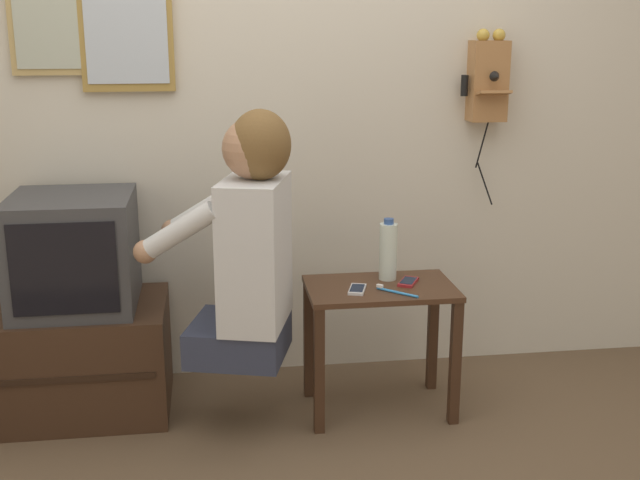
% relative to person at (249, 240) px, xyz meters
% --- Properties ---
extents(wall_back, '(6.80, 0.05, 2.55)m').
position_rel_person_xyz_m(wall_back, '(0.17, 0.58, 0.50)').
color(wall_back, beige).
rests_on(wall_back, ground_plane).
extents(side_table, '(0.60, 0.38, 0.54)m').
position_rel_person_xyz_m(side_table, '(0.53, 0.09, -0.35)').
color(side_table, '#422819').
rests_on(side_table, ground_plane).
extents(person, '(0.61, 0.51, 0.96)m').
position_rel_person_xyz_m(person, '(0.00, 0.00, 0.00)').
color(person, '#2D3347').
rests_on(person, ground_plane).
extents(tv_stand, '(0.70, 0.53, 0.45)m').
position_rel_person_xyz_m(tv_stand, '(-0.69, 0.26, -0.54)').
color(tv_stand, '#382316').
rests_on(tv_stand, ground_plane).
extents(television, '(0.47, 0.49, 0.45)m').
position_rel_person_xyz_m(television, '(-0.68, 0.26, -0.09)').
color(television, '#38383A').
rests_on(television, tv_stand).
extents(wall_phone_antique, '(0.20, 0.19, 0.77)m').
position_rel_person_xyz_m(wall_phone_antique, '(1.08, 0.50, 0.55)').
color(wall_phone_antique, '#9E6B3D').
extents(framed_picture, '(0.33, 0.03, 0.37)m').
position_rel_person_xyz_m(framed_picture, '(-0.75, 0.54, 0.77)').
color(framed_picture, tan).
extents(wall_mirror, '(0.38, 0.03, 0.66)m').
position_rel_person_xyz_m(wall_mirror, '(-0.45, 0.54, 0.84)').
color(wall_mirror, olive).
extents(cell_phone_held, '(0.09, 0.14, 0.01)m').
position_rel_person_xyz_m(cell_phone_held, '(0.43, 0.04, -0.23)').
color(cell_phone_held, silver).
rests_on(cell_phone_held, side_table).
extents(cell_phone_spare, '(0.11, 0.14, 0.01)m').
position_rel_person_xyz_m(cell_phone_spare, '(0.65, 0.10, -0.23)').
color(cell_phone_spare, maroon).
rests_on(cell_phone_spare, side_table).
extents(water_bottle, '(0.07, 0.07, 0.26)m').
position_rel_person_xyz_m(water_bottle, '(0.58, 0.17, -0.11)').
color(water_bottle, silver).
rests_on(water_bottle, side_table).
extents(toothbrush, '(0.14, 0.14, 0.02)m').
position_rel_person_xyz_m(toothbrush, '(0.56, -0.01, -0.22)').
color(toothbrush, '#338CD8').
rests_on(toothbrush, side_table).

